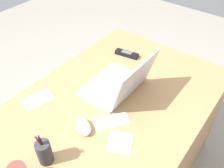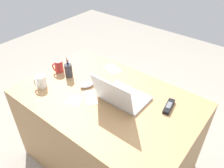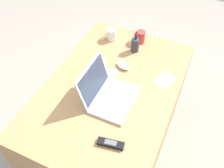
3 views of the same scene
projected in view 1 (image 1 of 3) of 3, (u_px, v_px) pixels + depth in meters
desk at (111, 146)px, 1.50m from camera, size 1.33×0.87×0.76m
laptop at (119, 84)px, 1.29m from camera, size 0.33×0.30×0.24m
computer_mouse at (82, 126)px, 1.12m from camera, size 0.10×0.13×0.04m
cordless_phone at (127, 54)px, 1.56m from camera, size 0.07×0.16×0.03m
pen_holder at (44, 152)px, 0.97m from camera, size 0.06×0.06×0.17m
paper_note_near_laptop at (120, 142)px, 1.07m from camera, size 0.15×0.14×0.00m
paper_note_left at (38, 99)px, 1.27m from camera, size 0.17×0.13×0.00m
paper_note_right at (111, 121)px, 1.16m from camera, size 0.18×0.16×0.00m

